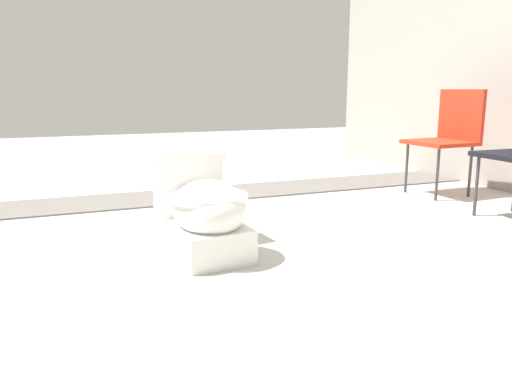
{
  "coord_description": "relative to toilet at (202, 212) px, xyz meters",
  "views": [
    {
      "loc": [
        2.53,
        -0.59,
        0.84
      ],
      "look_at": [
        0.1,
        0.38,
        0.3
      ],
      "focal_mm": 35.0,
      "sensor_mm": 36.0,
      "label": 1
    }
  ],
  "objects": [
    {
      "name": "gravel_strip",
      "position": [
        -1.38,
        0.42,
        -0.21
      ],
      "size": [
        0.56,
        8.0,
        0.01
      ],
      "primitive_type": "cube",
      "color": "#605B56",
      "rests_on": "ground"
    },
    {
      "name": "toilet",
      "position": [
        0.0,
        0.0,
        0.0
      ],
      "size": [
        0.66,
        0.43,
        0.52
      ],
      "rotation": [
        0.0,
        0.0,
        0.1
      ],
      "color": "white",
      "rests_on": "ground"
    },
    {
      "name": "ground_plane",
      "position": [
        -0.11,
        -0.08,
        -0.22
      ],
      "size": [
        14.0,
        14.0,
        0.0
      ],
      "primitive_type": "plane",
      "color": "#A8A59E"
    },
    {
      "name": "folding_chair_left",
      "position": [
        -0.72,
        2.25,
        0.29
      ],
      "size": [
        0.46,
        0.46,
        0.83
      ],
      "rotation": [
        0.0,
        0.0,
        -1.52
      ],
      "color": "red",
      "rests_on": "ground"
    }
  ]
}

